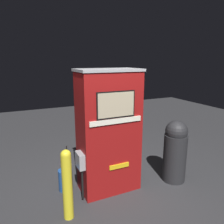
% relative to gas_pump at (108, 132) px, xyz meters
% --- Properties ---
extents(ground_plane, '(14.00, 14.00, 0.00)m').
position_rel_gas_pump_xyz_m(ground_plane, '(0.00, -0.27, -1.00)').
color(ground_plane, '#2D2D30').
extents(gas_pump, '(1.05, 0.57, 1.99)m').
position_rel_gas_pump_xyz_m(gas_pump, '(0.00, 0.00, 0.00)').
color(gas_pump, maroon).
rests_on(gas_pump, ground_plane).
extents(safety_bollard, '(0.14, 0.14, 1.00)m').
position_rel_gas_pump_xyz_m(safety_bollard, '(-0.80, -0.43, -0.47)').
color(safety_bollard, yellow).
rests_on(safety_bollard, ground_plane).
extents(trash_bin, '(0.40, 0.40, 1.11)m').
position_rel_gas_pump_xyz_m(trash_bin, '(1.17, -0.27, -0.43)').
color(trash_bin, '#232326').
rests_on(trash_bin, ground_plane).
extents(squeegee_bucket, '(0.23, 0.23, 0.80)m').
position_rel_gas_pump_xyz_m(squeegee_bucket, '(-0.68, 0.24, -0.82)').
color(squeegee_bucket, '#1E478C').
rests_on(squeegee_bucket, ground_plane).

